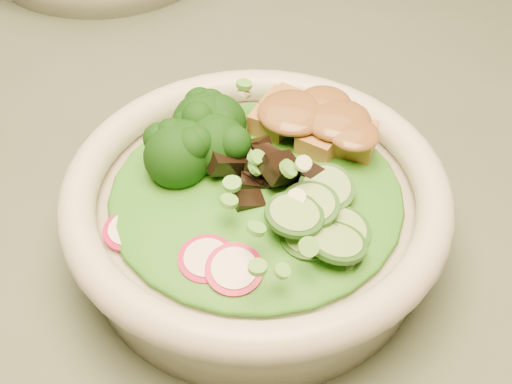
% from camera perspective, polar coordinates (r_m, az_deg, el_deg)
% --- Properties ---
extents(dining_table, '(1.20, 0.80, 0.75)m').
position_cam_1_polar(dining_table, '(0.57, 4.86, -10.94)').
color(dining_table, black).
rests_on(dining_table, ground).
extents(salad_bowl, '(0.24, 0.24, 0.06)m').
position_cam_1_polar(salad_bowl, '(0.45, -0.00, -1.67)').
color(salad_bowl, beige).
rests_on(salad_bowl, dining_table).
extents(lettuce_bed, '(0.18, 0.18, 0.02)m').
position_cam_1_polar(lettuce_bed, '(0.43, -0.00, 0.09)').
color(lettuce_bed, '#246A16').
rests_on(lettuce_bed, salad_bowl).
extents(broccoli_florets, '(0.08, 0.07, 0.04)m').
position_cam_1_polar(broccoli_florets, '(0.45, -5.82, 4.17)').
color(broccoli_florets, black).
rests_on(broccoli_florets, salad_bowl).
extents(radish_slices, '(0.10, 0.05, 0.02)m').
position_cam_1_polar(radish_slices, '(0.40, -4.80, -4.54)').
color(radish_slices, '#AC0D3B').
rests_on(radish_slices, salad_bowl).
extents(cucumber_slices, '(0.07, 0.07, 0.03)m').
position_cam_1_polar(cucumber_slices, '(0.40, 6.46, -2.47)').
color(cucumber_slices, '#82B564').
rests_on(cucumber_slices, salad_bowl).
extents(mushroom_heap, '(0.07, 0.07, 0.04)m').
position_cam_1_polar(mushroom_heap, '(0.43, 0.86, 2.01)').
color(mushroom_heap, black).
rests_on(mushroom_heap, salad_bowl).
extents(tofu_cubes, '(0.08, 0.06, 0.03)m').
position_cam_1_polar(tofu_cubes, '(0.46, 4.36, 4.83)').
color(tofu_cubes, '#A67937').
rests_on(tofu_cubes, salad_bowl).
extents(peanut_sauce, '(0.06, 0.05, 0.01)m').
position_cam_1_polar(peanut_sauce, '(0.45, 4.44, 5.94)').
color(peanut_sauce, brown).
rests_on(peanut_sauce, tofu_cubes).
extents(scallion_garnish, '(0.17, 0.17, 0.02)m').
position_cam_1_polar(scallion_garnish, '(0.42, -0.00, 2.09)').
color(scallion_garnish, '#5BAE3D').
rests_on(scallion_garnish, salad_bowl).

